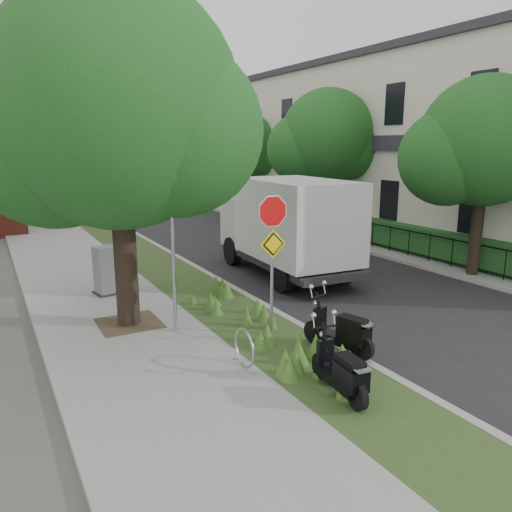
{
  "coord_description": "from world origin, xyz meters",
  "views": [
    {
      "loc": [
        -6.73,
        -8.4,
        4.25
      ],
      "look_at": [
        -0.42,
        3.11,
        1.3
      ],
      "focal_mm": 35.0,
      "sensor_mm": 36.0,
      "label": 1
    }
  ],
  "objects": [
    {
      "name": "ground",
      "position": [
        0.0,
        0.0,
        0.0
      ],
      "size": [
        120.0,
        120.0,
        0.0
      ],
      "primitive_type": "plane",
      "color": "#4C5147",
      "rests_on": "ground"
    },
    {
      "name": "sidewalk_near",
      "position": [
        -4.25,
        10.0,
        0.06
      ],
      "size": [
        3.5,
        60.0,
        0.12
      ],
      "primitive_type": "cube",
      "color": "gray",
      "rests_on": "ground"
    },
    {
      "name": "verge",
      "position": [
        -1.5,
        10.0,
        0.06
      ],
      "size": [
        2.0,
        60.0,
        0.12
      ],
      "primitive_type": "cube",
      "color": "#30461E",
      "rests_on": "ground"
    },
    {
      "name": "kerb_near",
      "position": [
        -0.5,
        10.0,
        0.07
      ],
      "size": [
        0.2,
        60.0,
        0.13
      ],
      "primitive_type": "cube",
      "color": "#9E9991",
      "rests_on": "ground"
    },
    {
      "name": "road",
      "position": [
        3.0,
        10.0,
        0.01
      ],
      "size": [
        7.0,
        60.0,
        0.01
      ],
      "primitive_type": "cube",
      "color": "black",
      "rests_on": "ground"
    },
    {
      "name": "kerb_far",
      "position": [
        6.5,
        10.0,
        0.07
      ],
      "size": [
        0.2,
        60.0,
        0.13
      ],
      "primitive_type": "cube",
      "color": "#9E9991",
      "rests_on": "ground"
    },
    {
      "name": "footpath_far",
      "position": [
        8.2,
        10.0,
        0.06
      ],
      "size": [
        3.2,
        60.0,
        0.12
      ],
      "primitive_type": "cube",
      "color": "gray",
      "rests_on": "ground"
    },
    {
      "name": "street_tree_main",
      "position": [
        -4.08,
        2.86,
        4.8
      ],
      "size": [
        6.21,
        5.54,
        7.66
      ],
      "color": "black",
      "rests_on": "ground"
    },
    {
      "name": "bare_post",
      "position": [
        -3.2,
        1.8,
        2.12
      ],
      "size": [
        0.08,
        0.08,
        4.0
      ],
      "color": "#A5A8AD",
      "rests_on": "ground"
    },
    {
      "name": "bike_hoop",
      "position": [
        -2.7,
        -0.6,
        0.5
      ],
      "size": [
        0.06,
        0.78,
        0.77
      ],
      "color": "#A5A8AD",
      "rests_on": "ground"
    },
    {
      "name": "sign_assembly",
      "position": [
        -1.4,
        0.58,
        2.33
      ],
      "size": [
        0.94,
        0.08,
        3.22
      ],
      "color": "#A5A8AD",
      "rests_on": "ground"
    },
    {
      "name": "fence_far",
      "position": [
        7.2,
        10.0,
        0.67
      ],
      "size": [
        0.04,
        24.0,
        1.0
      ],
      "color": "black",
      "rests_on": "ground"
    },
    {
      "name": "hedge_far",
      "position": [
        7.9,
        10.0,
        0.67
      ],
      "size": [
        1.0,
        24.0,
        1.1
      ],
      "primitive_type": "cube",
      "color": "#19461D",
      "rests_on": "footpath_far"
    },
    {
      "name": "terrace_houses",
      "position": [
        11.49,
        10.0,
        4.16
      ],
      "size": [
        7.4,
        26.4,
        8.2
      ],
      "color": "beige",
      "rests_on": "ground"
    },
    {
      "name": "far_tree_a",
      "position": [
        6.94,
        2.05,
        4.13
      ],
      "size": [
        4.6,
        4.1,
        6.22
      ],
      "color": "black",
      "rests_on": "ground"
    },
    {
      "name": "far_tree_b",
      "position": [
        6.94,
        10.05,
        4.37
      ],
      "size": [
        4.83,
        4.31,
        6.56
      ],
      "color": "black",
      "rests_on": "ground"
    },
    {
      "name": "far_tree_c",
      "position": [
        6.94,
        18.04,
        3.95
      ],
      "size": [
        4.37,
        3.89,
        5.93
      ],
      "color": "black",
      "rests_on": "ground"
    },
    {
      "name": "scooter_near",
      "position": [
        -0.65,
        -1.04,
        0.51
      ],
      "size": [
        0.64,
        1.67,
        0.81
      ],
      "color": "black",
      "rests_on": "ground"
    },
    {
      "name": "scooter_far",
      "position": [
        -1.81,
        -2.45,
        0.5
      ],
      "size": [
        0.45,
        1.64,
        0.78
      ],
      "color": "black",
      "rests_on": "ground"
    },
    {
      "name": "box_truck",
      "position": [
        1.86,
        5.12,
        1.77
      ],
      "size": [
        2.7,
        6.13,
        2.71
      ],
      "color": "#262628",
      "rests_on": "ground"
    },
    {
      "name": "utility_cabinet",
      "position": [
        -3.74,
        5.54,
        0.76
      ],
      "size": [
        1.11,
        0.84,
        1.34
      ],
      "color": "#262628",
      "rests_on": "ground"
    }
  ]
}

